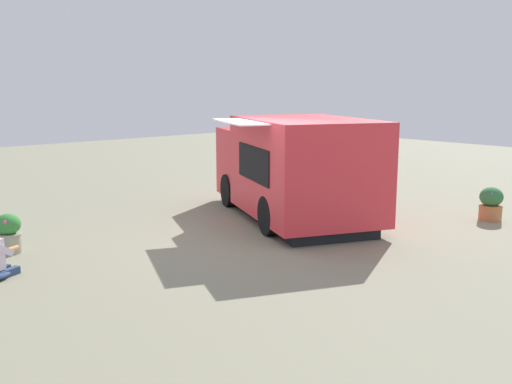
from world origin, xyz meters
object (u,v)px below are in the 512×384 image
at_px(food_truck, 293,170).
at_px(planter_flowering_far, 302,171).
at_px(planter_flowering_near, 8,233).
at_px(planter_flowering_side, 491,204).

xyz_separation_m(food_truck, planter_flowering_far, (-3.12, -2.71, -0.62)).
height_order(planter_flowering_near, planter_flowering_side, planter_flowering_side).
bearing_deg(planter_flowering_far, food_truck, 40.96).
bearing_deg(planter_flowering_near, planter_flowering_side, 152.94).
bearing_deg(food_truck, planter_flowering_far, -139.04).
xyz_separation_m(food_truck, planter_flowering_side, (-3.04, 3.03, -0.71)).
bearing_deg(planter_flowering_far, planter_flowering_side, 89.18).
xyz_separation_m(planter_flowering_near, planter_flowering_far, (-8.77, -1.31, 0.09)).
bearing_deg(planter_flowering_side, food_truck, -44.92).
height_order(planter_flowering_near, planter_flowering_far, planter_flowering_far).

